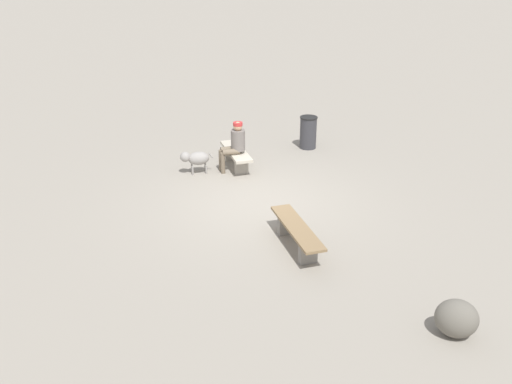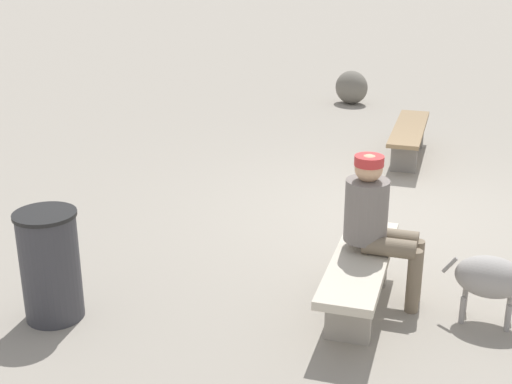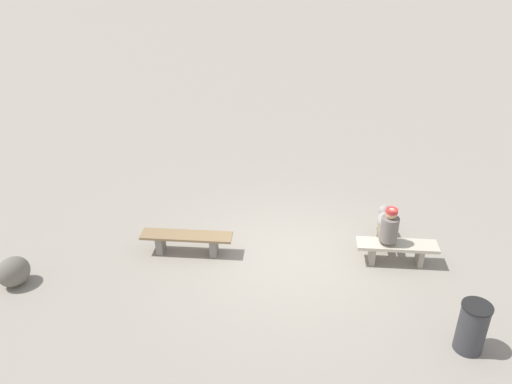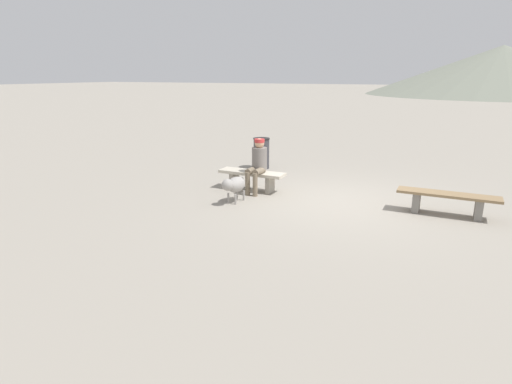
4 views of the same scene
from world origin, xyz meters
name	(u,v)px [view 4 (image 4 of 4)]	position (x,y,z in m)	size (l,w,h in m)	color
ground	(339,203)	(0.00, 0.00, -0.03)	(210.00, 210.00, 0.06)	gray
bench_left	(447,200)	(-2.12, -0.03, 0.31)	(1.88, 0.43, 0.45)	gray
bench_right	(252,176)	(2.13, -0.09, 0.34)	(1.60, 0.45, 0.46)	gray
seated_person	(258,161)	(1.93, 0.00, 0.73)	(0.36, 0.65, 1.25)	slate
dog	(234,185)	(2.04, 0.97, 0.39)	(0.38, 0.81, 0.58)	gray
trash_bin	(261,153)	(2.90, -2.38, 0.45)	(0.48, 0.48, 0.89)	#38383D
distant_peak_3	(501,70)	(-7.23, -56.07, 3.12)	(33.92, 33.92, 6.24)	gray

